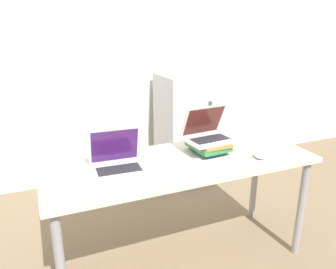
{
  "coord_description": "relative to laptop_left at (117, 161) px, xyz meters",
  "views": [
    {
      "loc": [
        -0.81,
        -1.38,
        1.53
      ],
      "look_at": [
        -0.09,
        0.31,
        0.92
      ],
      "focal_mm": 35.0,
      "sensor_mm": 36.0,
      "label": 1
    }
  ],
  "objects": [
    {
      "name": "laptop_left",
      "position": [
        0.0,
        0.0,
        0.0
      ],
      "size": [
        0.32,
        0.25,
        0.24
      ],
      "color": "silver",
      "rests_on": "desk"
    },
    {
      "name": "book_stack",
      "position": [
        0.62,
        0.03,
        -0.0
      ],
      "size": [
        0.23,
        0.27,
        0.08
      ],
      "color": "#235693",
      "rests_on": "desk"
    },
    {
      "name": "mouse",
      "position": [
        0.86,
        -0.18,
        -0.03
      ],
      "size": [
        0.06,
        0.1,
        0.03
      ],
      "color": "#B2B2B7",
      "rests_on": "desk"
    },
    {
      "name": "wall_back",
      "position": [
        0.4,
        1.48,
        0.56
      ],
      "size": [
        8.0,
        0.05,
        2.7
      ],
      "color": "silver",
      "rests_on": "ground_plane"
    },
    {
      "name": "mini_fridge",
      "position": [
        0.97,
        1.13,
        -0.24
      ],
      "size": [
        0.46,
        0.54,
        1.09
      ],
      "color": "silver",
      "rests_on": "ground_plane"
    },
    {
      "name": "laptop_on_books",
      "position": [
        0.61,
        0.05,
        0.08
      ],
      "size": [
        0.32,
        0.26,
        0.23
      ],
      "color": "silver",
      "rests_on": "book_stack"
    },
    {
      "name": "desk",
      "position": [
        0.4,
        -0.02,
        -0.13
      ],
      "size": [
        1.68,
        0.63,
        0.74
      ],
      "color": "beige",
      "rests_on": "ground_plane"
    },
    {
      "name": "wireless_keyboard",
      "position": [
        0.63,
        -0.17,
        -0.04
      ],
      "size": [
        0.29,
        0.12,
        0.01
      ],
      "color": "white",
      "rests_on": "desk"
    }
  ]
}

